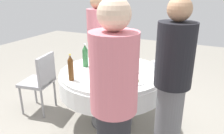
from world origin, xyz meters
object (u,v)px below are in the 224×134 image
object	(u,v)px
wine_glass_front	(92,54)
wine_glass_north	(120,63)
wine_glass_far	(111,57)
plate_west	(137,70)
chair_front	(41,78)
person_mid	(98,43)
plate_right	(136,81)
person_near	(114,110)
person_outer	(172,85)
wine_glass_inner	(155,64)
bottle_brown_mid	(71,68)
bottle_green_near	(85,56)
bottle_dark_green_outer	(110,60)
dining_table	(112,82)
bottle_clear_far	(106,70)

from	to	relation	value
wine_glass_front	wine_glass_north	world-z (taller)	wine_glass_front
wine_glass_far	plate_west	bearing A→B (deg)	83.57
chair_front	wine_glass_north	bearing A→B (deg)	-88.81
plate_west	person_mid	world-z (taller)	person_mid
plate_right	person_near	world-z (taller)	person_near
person_mid	person_near	size ratio (longest dim) A/B	0.96
wine_glass_north	chair_front	distance (m)	1.18
plate_right	person_outer	distance (m)	0.48
wine_glass_far	person_outer	size ratio (longest dim) A/B	0.09
wine_glass_inner	wine_glass_front	bearing A→B (deg)	-92.79
wine_glass_far	wine_glass_front	bearing A→B (deg)	-95.03
plate_west	bottle_brown_mid	bearing A→B (deg)	-42.46
wine_glass_far	wine_glass_inner	world-z (taller)	wine_glass_inner
plate_west	chair_front	bearing A→B (deg)	-75.21
plate_west	person_near	xyz separation A→B (m)	(1.21, 0.25, 0.14)
wine_glass_front	chair_front	size ratio (longest dim) A/B	0.17
bottle_green_near	person_mid	size ratio (longest dim) A/B	0.19
wine_glass_far	person_outer	world-z (taller)	person_outer
bottle_dark_green_outer	plate_right	world-z (taller)	bottle_dark_green_outer
bottle_brown_mid	person_outer	bearing A→B (deg)	92.90
bottle_dark_green_outer	plate_right	xyz separation A→B (m)	(0.18, 0.40, -0.14)
wine_glass_inner	plate_west	xyz separation A→B (m)	(0.03, -0.21, -0.10)
dining_table	wine_glass_far	size ratio (longest dim) A/B	9.36
wine_glass_north	person_near	distance (m)	1.18
plate_west	person_outer	world-z (taller)	person_outer
wine_glass_north	chair_front	size ratio (longest dim) A/B	0.17
wine_glass_far	plate_right	xyz separation A→B (m)	(0.41, 0.51, -0.09)
bottle_green_near	person_mid	distance (m)	0.84
person_outer	plate_right	bearing A→B (deg)	-88.52
bottle_dark_green_outer	bottle_clear_far	distance (m)	0.31
wine_glass_far	wine_glass_north	size ratio (longest dim) A/B	0.97
plate_west	person_outer	distance (m)	0.79
wine_glass_inner	person_mid	world-z (taller)	person_mid
bottle_green_near	plate_right	xyz separation A→B (m)	(0.20, 0.78, -0.13)
dining_table	bottle_brown_mid	world-z (taller)	bottle_brown_mid
bottle_brown_mid	person_near	world-z (taller)	person_near
bottle_brown_mid	bottle_green_near	size ratio (longest dim) A/B	0.99
wine_glass_inner	person_mid	distance (m)	1.29
bottle_green_near	chair_front	xyz separation A→B (m)	(0.18, -0.64, -0.37)
chair_front	bottle_green_near	bearing A→B (deg)	-84.57
wine_glass_inner	person_outer	bearing A→B (deg)	28.86
dining_table	wine_glass_inner	bearing A→B (deg)	110.43
dining_table	plate_west	world-z (taller)	plate_west
bottle_green_near	wine_glass_front	distance (m)	0.24
plate_west	person_outer	bearing A→B (deg)	43.85
bottle_dark_green_outer	person_near	size ratio (longest dim) A/B	0.19
plate_west	person_mid	xyz separation A→B (m)	(-0.64, -0.92, 0.10)
bottle_green_near	bottle_brown_mid	bearing A→B (deg)	12.04
wine_glass_far	person_near	xyz separation A→B (m)	(1.25, 0.64, 0.04)
dining_table	plate_right	bearing A→B (deg)	62.01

